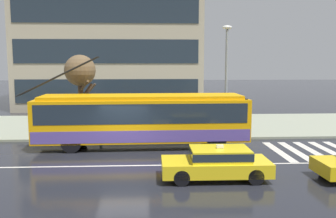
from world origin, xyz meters
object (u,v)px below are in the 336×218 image
pedestrian_at_shelter (70,121)px  street_lamp (226,71)px  taxi_oncoming_near (217,162)px  pedestrian_approaching_curb (100,109)px  trolleybus (143,118)px  street_tree_bare (80,73)px

pedestrian_at_shelter → street_lamp: size_ratio=0.24×
taxi_oncoming_near → street_lamp: size_ratio=0.64×
pedestrian_at_shelter → pedestrian_approaching_curb: (1.85, 0.02, 0.69)m
pedestrian_at_shelter → trolleybus: bearing=-29.2°
pedestrian_at_shelter → street_tree_bare: 3.07m
taxi_oncoming_near → pedestrian_at_shelter: bearing=132.0°
pedestrian_at_shelter → street_tree_bare: size_ratio=0.33×
taxi_oncoming_near → street_lamp: 9.42m
pedestrian_at_shelter → pedestrian_approaching_curb: bearing=0.5°
pedestrian_approaching_curb → pedestrian_at_shelter: bearing=-179.5°
street_tree_bare → taxi_oncoming_near: bearing=-52.5°
street_lamp → trolleybus: bearing=-153.1°
pedestrian_at_shelter → taxi_oncoming_near: bearing=-48.0°
taxi_oncoming_near → pedestrian_approaching_curb: 10.23m
taxi_oncoming_near → pedestrian_at_shelter: pedestrian_at_shelter is taller
pedestrian_at_shelter → street_lamp: 10.13m
street_lamp → pedestrian_at_shelter: bearing=-179.3°
street_lamp → pedestrian_approaching_curb: bearing=-179.3°
taxi_oncoming_near → pedestrian_at_shelter: size_ratio=2.66×
pedestrian_approaching_curb → street_lamp: street_lamp is taller
trolleybus → taxi_oncoming_near: trolleybus is taller
trolleybus → pedestrian_approaching_curb: bearing=136.2°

